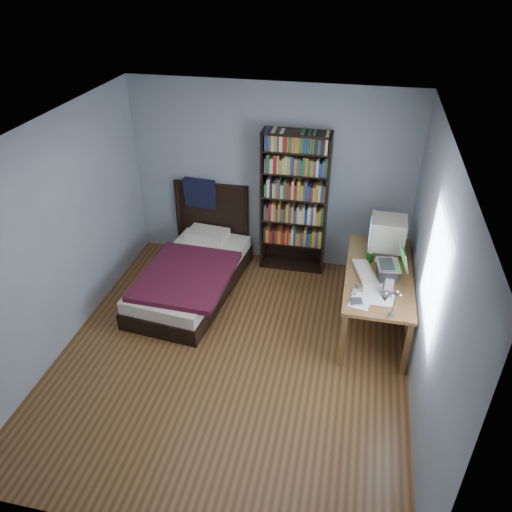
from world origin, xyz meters
name	(u,v)px	position (x,y,z in m)	size (l,w,h in m)	color
room	(233,259)	(0.03, 0.00, 1.25)	(4.20, 4.24, 2.50)	#533418
desk	(376,273)	(1.50, 1.35, 0.42)	(0.75, 1.68, 0.73)	brown
crt_monitor	(387,234)	(1.55, 1.33, 1.00)	(0.42, 0.39, 0.47)	beige
laptop	(389,268)	(1.60, 0.81, 0.84)	(0.35, 0.35, 0.39)	#2D2D30
desk_lamp	(387,299)	(1.52, -0.23, 1.17)	(0.21, 0.47, 0.55)	#99999E
keyboard	(365,272)	(1.34, 0.83, 0.75)	(0.19, 0.48, 0.03)	#BDB49D
speaker	(389,288)	(1.59, 0.46, 0.82)	(0.09, 0.09, 0.18)	gray
soda_can	(370,257)	(1.39, 1.09, 0.79)	(0.07, 0.07, 0.13)	#093607
mouse	(377,260)	(1.47, 1.12, 0.75)	(0.06, 0.11, 0.04)	silver
phone_silver	(359,286)	(1.28, 0.54, 0.74)	(0.05, 0.09, 0.02)	#ADADB1
phone_grey	(354,292)	(1.25, 0.43, 0.74)	(0.05, 0.10, 0.02)	gray
external_drive	(356,302)	(1.27, 0.25, 0.74)	(0.12, 0.12, 0.02)	gray
bookshelf	(294,203)	(0.36, 1.94, 0.98)	(0.88, 0.30, 1.95)	black
bed	(193,271)	(-0.83, 1.13, 0.26)	(1.21, 2.14, 1.16)	black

